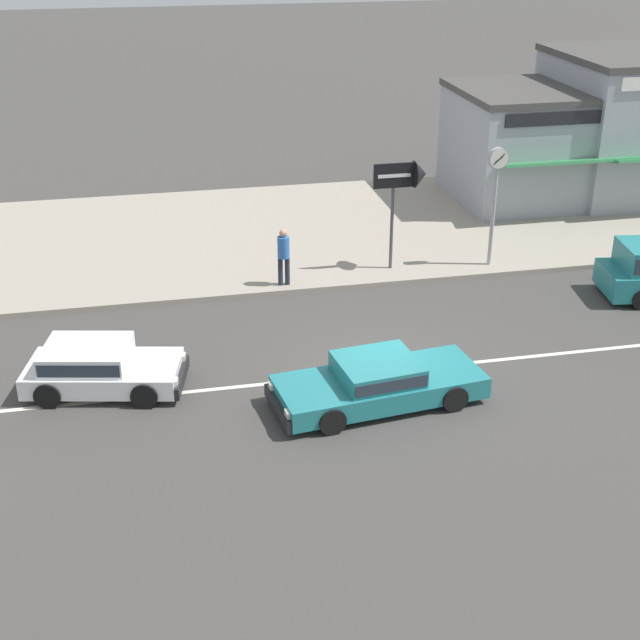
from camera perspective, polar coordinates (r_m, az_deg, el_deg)
ground_plane at (r=21.22m, az=3.74°, el=-3.37°), size 160.00×160.00×0.00m
lane_centre_stripe at (r=21.22m, az=3.74°, el=-3.36°), size 50.40×0.14×0.01m
kerb_strip at (r=30.02m, az=-1.28°, el=5.73°), size 68.00×10.00×0.15m
sedan_teal_2 at (r=19.74m, az=3.72°, el=-3.95°), size 4.88×2.33×1.06m
hatchback_white_4 at (r=20.84m, az=-14.03°, el=-2.88°), size 3.82×2.40×1.10m
street_clock at (r=26.65m, az=11.20°, el=8.82°), size 0.63×0.22×3.58m
arrow_signboard at (r=26.07m, az=5.99°, el=8.98°), size 1.57×0.79×3.25m
pedestrian_near_clock at (r=25.22m, az=-2.35°, el=4.33°), size 0.34×0.34×1.67m
shopfront_far_kios at (r=34.03m, az=14.48°, el=10.97°), size 6.92×5.77×3.99m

